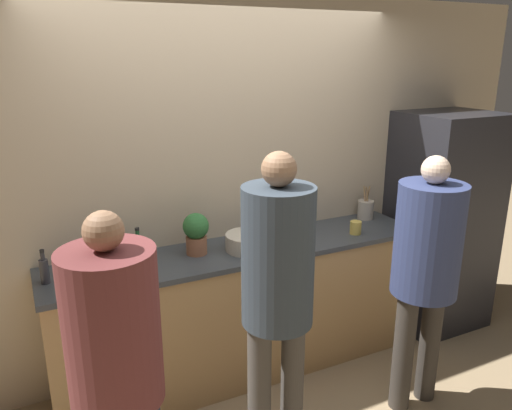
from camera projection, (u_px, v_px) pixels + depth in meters
The scene contains 13 objects.
ground_plane at pixel (264, 393), 3.38m from camera, with size 14.00×14.00×0.00m, color #9E8460.
wall_back at pixel (227, 188), 3.52m from camera, with size 5.20×0.06×2.60m.
counter at pixel (244, 309), 3.52m from camera, with size 2.64×0.58×0.95m.
refrigerator at pixel (441, 221), 4.09m from camera, with size 0.72×0.66×1.77m.
person_left at pixel (115, 354), 2.09m from camera, with size 0.40×0.40×1.63m.
person_center at pixel (277, 283), 2.58m from camera, with size 0.38×0.38×1.76m.
person_right at pixel (426, 259), 3.02m from camera, with size 0.40×0.40×1.65m.
fruit_bowl at pixel (248, 242), 3.32m from camera, with size 0.31×0.31×0.15m.
utensil_crock at pixel (366, 209), 3.94m from camera, with size 0.13×0.13×0.26m.
bottle_green at pixel (138, 247), 3.16m from camera, with size 0.06×0.06×0.21m.
bottle_dark at pixel (44, 270), 2.82m from camera, with size 0.05×0.05×0.21m.
cup_yellow at pixel (356, 228), 3.61m from camera, with size 0.08×0.08×0.09m.
potted_plant at pixel (196, 232), 3.23m from camera, with size 0.17×0.17×0.28m.
Camera 1 is at (-1.31, -2.54, 2.21)m, focal length 35.00 mm.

